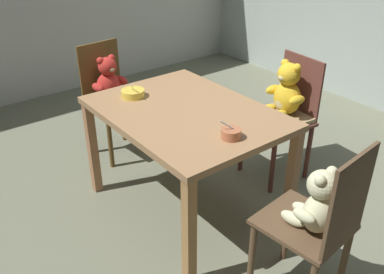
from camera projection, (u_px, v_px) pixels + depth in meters
name	position (u px, v px, depth m)	size (l,w,h in m)	color
ground_plane	(186.00, 208.00, 2.94)	(5.20, 5.20, 0.04)	slate
dining_table	(186.00, 123.00, 2.62)	(1.19, 0.88, 0.74)	#9D744C
teddy_chair_near_right	(317.00, 214.00, 1.99)	(0.45, 0.41, 0.94)	brown
teddy_chair_far_center	(284.00, 103.00, 3.03)	(0.45, 0.45, 0.91)	brown
teddy_chair_near_left	(110.00, 89.00, 3.33)	(0.40, 0.42, 0.92)	brown
porridge_bowl_yellow_near_left	(133.00, 93.00, 2.74)	(0.15, 0.15, 0.12)	yellow
porridge_bowl_terracotta_near_right	(231.00, 133.00, 2.25)	(0.11, 0.11, 0.11)	#B86945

